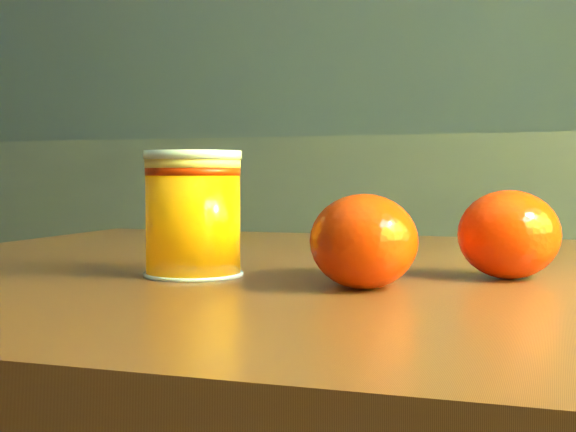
% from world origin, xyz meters
% --- Properties ---
extents(kitchen_counter, '(3.15, 0.60, 0.90)m').
position_xyz_m(kitchen_counter, '(0.00, 1.45, 0.45)').
color(kitchen_counter, '#454649').
rests_on(kitchen_counter, ground).
extents(table, '(1.03, 0.75, 0.75)m').
position_xyz_m(table, '(0.78, 0.28, 0.66)').
color(table, brown).
rests_on(table, ground).
extents(juice_glass, '(0.07, 0.07, 0.09)m').
position_xyz_m(juice_glass, '(0.61, 0.19, 0.80)').
color(juice_glass, orange).
rests_on(juice_glass, table).
extents(orange_front, '(0.07, 0.07, 0.06)m').
position_xyz_m(orange_front, '(0.73, 0.22, 0.78)').
color(orange_front, red).
rests_on(orange_front, table).
extents(orange_back, '(0.08, 0.08, 0.06)m').
position_xyz_m(orange_back, '(0.82, 0.26, 0.78)').
color(orange_back, red).
rests_on(orange_back, table).
extents(orange_extra, '(0.08, 0.08, 0.06)m').
position_xyz_m(orange_extra, '(0.74, 0.17, 0.78)').
color(orange_extra, red).
rests_on(orange_extra, table).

